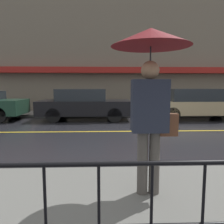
# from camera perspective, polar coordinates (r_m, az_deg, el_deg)

# --- Properties ---
(ground_plane) EXTENTS (80.00, 80.00, 0.00)m
(ground_plane) POSITION_cam_1_polar(r_m,az_deg,el_deg) (8.06, 10.51, -4.94)
(ground_plane) COLOR black
(sidewalk_far) EXTENTS (28.00, 2.18, 0.12)m
(sidewalk_far) POSITION_cam_1_polar(r_m,az_deg,el_deg) (12.81, 5.72, -0.31)
(sidewalk_far) COLOR slate
(sidewalk_far) RESTS_ON ground_plane
(lane_marking) EXTENTS (25.20, 0.12, 0.01)m
(lane_marking) POSITION_cam_1_polar(r_m,az_deg,el_deg) (8.06, 10.51, -4.91)
(lane_marking) COLOR gold
(lane_marking) RESTS_ON ground_plane
(building_storefront) EXTENTS (28.00, 0.85, 6.97)m
(building_storefront) POSITION_cam_1_polar(r_m,az_deg,el_deg) (14.05, 5.18, 14.11)
(building_storefront) COLOR #706656
(building_storefront) RESTS_ON ground_plane
(pedestrian) EXTENTS (1.04, 1.04, 2.22)m
(pedestrian) POSITION_cam_1_polar(r_m,az_deg,el_deg) (2.95, 10.07, 11.14)
(pedestrian) COLOR #4C4742
(pedestrian) RESTS_ON sidewalk_near
(car_black) EXTENTS (4.40, 1.91, 1.49)m
(car_black) POSITION_cam_1_polar(r_m,az_deg,el_deg) (10.63, -7.19, 2.04)
(car_black) COLOR black
(car_black) RESTS_ON ground_plane
(car_tan) EXTENTS (4.73, 1.94, 1.50)m
(car_tan) POSITION_cam_1_polar(r_m,az_deg,el_deg) (11.52, 20.97, 2.04)
(car_tan) COLOR tan
(car_tan) RESTS_ON ground_plane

